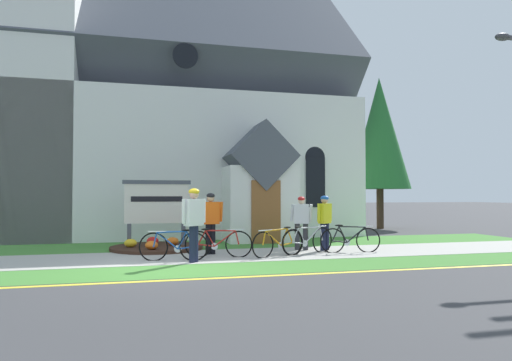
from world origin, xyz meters
name	(u,v)px	position (x,y,z in m)	size (l,w,h in m)	color
ground	(158,248)	(0.00, 4.00, 0.00)	(140.00, 140.00, 0.00)	#3D3D3F
sidewalk_slab	(200,256)	(1.00, 1.87, 0.01)	(32.00, 2.64, 0.01)	#A8A59E
grass_verge	(212,270)	(1.00, -0.32, 0.00)	(32.00, 1.75, 0.01)	#427F33
church_lawn	(189,245)	(1.00, 4.63, 0.00)	(24.00, 2.87, 0.01)	#427F33
curb_paint_stripe	(220,278)	(1.00, -1.35, 0.00)	(28.00, 0.16, 0.01)	yellow
church_building	(163,119)	(0.43, 9.95, 4.90)	(14.55, 10.25, 13.38)	white
church_sign	(157,204)	(-0.04, 3.94, 1.34)	(2.02, 0.15, 2.06)	#474C56
flower_bed	(156,247)	(-0.06, 3.71, 0.07)	(2.71, 2.71, 0.34)	#382319
bicycle_yellow	(218,243)	(1.44, 1.58, 0.36)	(1.71, 0.48, 0.77)	black
bicycle_black	(350,239)	(5.19, 1.61, 0.37)	(1.73, 0.26, 0.81)	black
bicycle_blue	(308,240)	(3.93, 1.63, 0.37)	(1.70, 0.66, 0.80)	black
bicycle_silver	(278,243)	(3.00, 1.35, 0.36)	(1.59, 0.69, 0.79)	black
bicycle_orange	(174,246)	(0.29, 1.25, 0.37)	(1.68, 0.35, 0.79)	black
cyclist_in_green_jersey	(325,219)	(4.69, 2.24, 0.92)	(0.57, 0.43, 1.60)	#191E38
cyclist_in_blue_jersey	(211,218)	(1.33, 2.19, 0.98)	(0.66, 0.28, 1.67)	black
cyclist_in_red_jersey	(194,218)	(0.72, 0.83, 1.06)	(0.60, 0.47, 1.78)	#191E38
cyclist_in_yellow_jersey	(301,219)	(4.05, 2.47, 0.91)	(0.57, 0.47, 1.57)	#2D2D33
roadside_conifer	(379,133)	(10.61, 9.54, 4.57)	(2.88, 2.88, 7.27)	#3D2D1E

